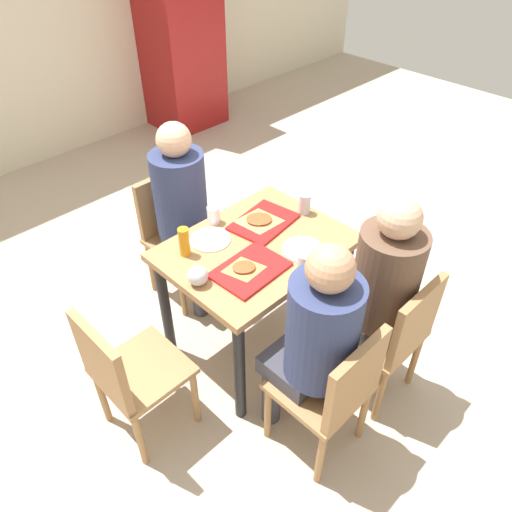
% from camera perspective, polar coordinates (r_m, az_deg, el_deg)
% --- Properties ---
extents(ground_plane, '(10.00, 10.00, 0.02)m').
position_cam_1_polar(ground_plane, '(3.15, -0.00, -9.90)').
color(ground_plane, '#B7A893').
extents(main_table, '(0.96, 0.73, 0.77)m').
position_cam_1_polar(main_table, '(2.69, -0.00, -0.78)').
color(main_table, '#9E7247').
rests_on(main_table, ground_plane).
extents(chair_near_left, '(0.40, 0.40, 0.84)m').
position_cam_1_polar(chair_near_left, '(2.35, 9.06, -14.88)').
color(chair_near_left, '#9E7247').
rests_on(chair_near_left, ground_plane).
extents(chair_near_right, '(0.40, 0.40, 0.84)m').
position_cam_1_polar(chair_near_right, '(2.63, 15.60, -8.50)').
color(chair_near_right, '#9E7247').
rests_on(chair_near_right, ground_plane).
extents(chair_far_side, '(0.40, 0.40, 0.84)m').
position_cam_1_polar(chair_far_side, '(3.25, -9.39, 3.20)').
color(chair_far_side, '#9E7247').
rests_on(chair_far_side, ground_plane).
extents(chair_left_end, '(0.40, 0.40, 0.84)m').
position_cam_1_polar(chair_left_end, '(2.46, -14.85, -12.80)').
color(chair_left_end, '#9E7247').
rests_on(chair_left_end, ground_plane).
extents(person_in_red, '(0.32, 0.42, 1.25)m').
position_cam_1_polar(person_in_red, '(2.21, 6.84, -9.15)').
color(person_in_red, '#383842').
rests_on(person_in_red, ground_plane).
extents(person_in_brown_jacket, '(0.32, 0.42, 1.25)m').
position_cam_1_polar(person_in_brown_jacket, '(2.50, 13.91, -3.11)').
color(person_in_brown_jacket, '#383842').
rests_on(person_in_brown_jacket, ground_plane).
extents(person_far_side, '(0.32, 0.42, 1.25)m').
position_cam_1_polar(person_far_side, '(3.01, -8.25, 5.87)').
color(person_far_side, '#383842').
rests_on(person_far_side, ground_plane).
extents(tray_red_near, '(0.37, 0.28, 0.02)m').
position_cam_1_polar(tray_red_near, '(2.44, -0.68, -1.59)').
color(tray_red_near, red).
rests_on(tray_red_near, main_table).
extents(tray_red_far, '(0.39, 0.31, 0.02)m').
position_cam_1_polar(tray_red_far, '(2.76, 0.87, 3.95)').
color(tray_red_far, red).
rests_on(tray_red_far, main_table).
extents(paper_plate_center, '(0.22, 0.22, 0.01)m').
position_cam_1_polar(paper_plate_center, '(2.65, -5.30, 1.92)').
color(paper_plate_center, white).
rests_on(paper_plate_center, main_table).
extents(paper_plate_near_edge, '(0.22, 0.22, 0.01)m').
position_cam_1_polar(paper_plate_near_edge, '(2.59, 5.43, 0.79)').
color(paper_plate_near_edge, white).
rests_on(paper_plate_near_edge, main_table).
extents(pizza_slice_a, '(0.22, 0.21, 0.02)m').
position_cam_1_polar(pizza_slice_a, '(2.43, -1.40, -1.38)').
color(pizza_slice_a, '#C68C47').
rests_on(pizza_slice_a, tray_red_near).
extents(pizza_slice_b, '(0.27, 0.27, 0.02)m').
position_cam_1_polar(pizza_slice_b, '(2.75, 0.35, 4.22)').
color(pizza_slice_b, tan).
rests_on(pizza_slice_b, tray_red_far).
extents(plastic_cup_a, '(0.07, 0.07, 0.10)m').
position_cam_1_polar(plastic_cup_a, '(2.76, -4.95, 4.75)').
color(plastic_cup_a, white).
rests_on(plastic_cup_a, main_table).
extents(plastic_cup_b, '(0.07, 0.07, 0.10)m').
position_cam_1_polar(plastic_cup_b, '(2.43, 5.59, -0.76)').
color(plastic_cup_b, white).
rests_on(plastic_cup_b, main_table).
extents(soda_can, '(0.07, 0.07, 0.12)m').
position_cam_1_polar(soda_can, '(2.83, 5.65, 6.03)').
color(soda_can, '#B7BCC6').
rests_on(soda_can, main_table).
extents(condiment_bottle, '(0.06, 0.06, 0.16)m').
position_cam_1_polar(condiment_bottle, '(2.53, -8.29, 1.64)').
color(condiment_bottle, orange).
rests_on(condiment_bottle, main_table).
extents(foil_bundle, '(0.10, 0.10, 0.10)m').
position_cam_1_polar(foil_bundle, '(2.36, -6.75, -2.26)').
color(foil_bundle, silver).
rests_on(foil_bundle, main_table).
extents(drink_fridge, '(0.70, 0.60, 1.90)m').
position_cam_1_polar(drink_fridge, '(5.55, -8.74, 24.10)').
color(drink_fridge, maroon).
rests_on(drink_fridge, ground_plane).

